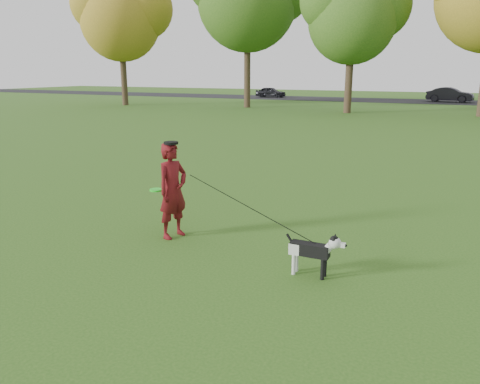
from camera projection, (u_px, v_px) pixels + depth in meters
The scene contains 7 objects.
ground at pixel (236, 255), 7.24m from camera, with size 120.00×120.00×0.00m, color #285116.
road at pixel (427, 102), 42.27m from camera, with size 120.00×7.00×0.02m, color black.
man at pixel (173, 190), 7.86m from camera, with size 0.60×0.39×1.63m, color #570C16.
dog at pixel (314, 249), 6.41m from camera, with size 0.86×0.17×0.65m.
car_left at pixel (271, 92), 48.37m from camera, with size 1.25×3.10×1.06m, color black.
car_mid at pixel (450, 95), 41.34m from camera, with size 1.34×3.85×1.27m, color black.
man_held_items at pixel (250, 208), 6.97m from camera, with size 3.17×0.66×1.21m.
Camera 1 is at (2.92, -6.09, 2.78)m, focal length 35.00 mm.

